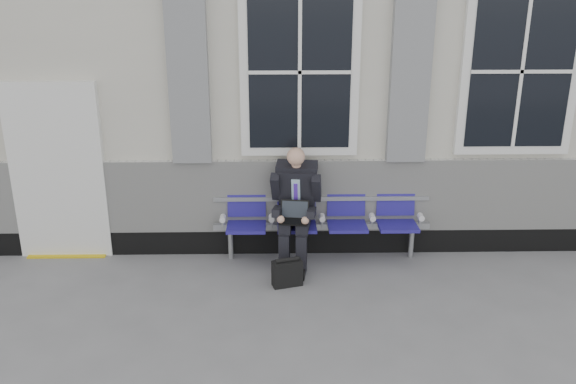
{
  "coord_description": "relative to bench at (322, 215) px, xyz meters",
  "views": [
    {
      "loc": [
        -2.42,
        -5.77,
        3.5
      ],
      "look_at": [
        -2.29,
        0.9,
        1.01
      ],
      "focal_mm": 40.0,
      "sensor_mm": 36.0,
      "label": 1
    }
  ],
  "objects": [
    {
      "name": "briefcase",
      "position": [
        -0.43,
        -0.71,
        -0.39
      ],
      "size": [
        0.36,
        0.22,
        0.34
      ],
      "color": "black",
      "rests_on": "ground"
    },
    {
      "name": "bench",
      "position": [
        0.0,
        0.0,
        0.0
      ],
      "size": [
        2.6,
        0.47,
        0.91
      ],
      "color": "#9EA0A3",
      "rests_on": "ground"
    },
    {
      "name": "businessman",
      "position": [
        -0.32,
        -0.13,
        0.22
      ],
      "size": [
        0.61,
        0.82,
        1.44
      ],
      "color": "black",
      "rests_on": "ground"
    },
    {
      "name": "station_building",
      "position": [
        1.86,
        2.15,
        1.67
      ],
      "size": [
        14.4,
        4.4,
        4.49
      ],
      "color": "beige",
      "rests_on": "ground"
    },
    {
      "name": "ground",
      "position": [
        1.88,
        -1.32,
        -0.55
      ],
      "size": [
        70.0,
        70.0,
        0.0
      ],
      "primitive_type": "plane",
      "color": "slate",
      "rests_on": "ground"
    }
  ]
}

